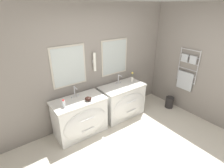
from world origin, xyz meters
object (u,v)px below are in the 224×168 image
flower_vase (132,78)px  toiletry_bottle (64,104)px  amenity_bowl (88,99)px  waste_bin (169,102)px  vanity_left (81,117)px  vanity_right (123,101)px

flower_vase → toiletry_bottle: bearing=-175.8°
amenity_bowl → waste_bin: (2.23, -0.35, -0.68)m
toiletry_bottle → amenity_bowl: (0.48, -0.05, -0.03)m
toiletry_bottle → amenity_bowl: size_ratio=1.19×
toiletry_bottle → flower_vase: flower_vase is taller
amenity_bowl → flower_vase: bearing=7.7°
toiletry_bottle → flower_vase: bearing=4.2°
vanity_left → flower_vase: size_ratio=4.12×
amenity_bowl → flower_vase: flower_vase is taller
toiletry_bottle → waste_bin: 2.83m
vanity_left → toiletry_bottle: toiletry_bottle is taller
vanity_left → amenity_bowl: 0.47m
toiletry_bottle → vanity_right: bearing=2.3°
vanity_left → amenity_bowl: bearing=-36.0°
amenity_bowl → flower_vase: size_ratio=0.52×
flower_vase → vanity_left: bearing=-177.2°
vanity_left → waste_bin: bearing=-10.8°
waste_bin → vanity_right: bearing=160.0°
vanity_left → amenity_bowl: (0.14, -0.11, 0.43)m
vanity_left → toiletry_bottle: bearing=-170.2°
vanity_right → toiletry_bottle: bearing=-177.7°
amenity_bowl → waste_bin: bearing=-8.9°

